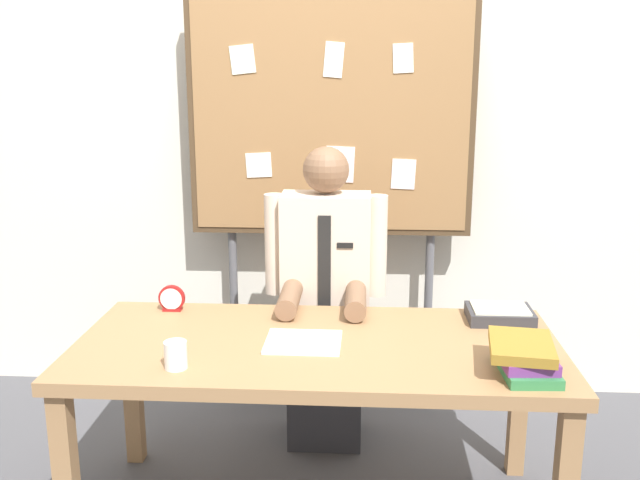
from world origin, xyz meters
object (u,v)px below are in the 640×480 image
Objects in this scene: person at (326,310)px; bulletin_board at (331,121)px; paper_tray at (500,314)px; desk at (317,362)px; desk_clock at (172,299)px; coffee_mug at (176,355)px; open_notebook at (303,342)px; book_stack at (524,356)px.

bulletin_board is at bearing 90.00° from person.
bulletin_board is at bearing 134.24° from paper_tray.
desk is 16.32× the size of desk_clock.
coffee_mug is (0.17, -0.58, -0.00)m from desk_clock.
bulletin_board is at bearing 90.00° from desk.
bulletin_board reaches higher than paper_tray.
desk is at bearing -90.00° from bulletin_board.
paper_tray reaches higher than open_notebook.
desk is 0.72m from desk_clock.
desk is 6.98× the size of paper_tray.
person reaches higher than open_notebook.
person is 0.99m from coffee_mug.
person is 0.71m from desk_clock.
book_stack is (0.71, -0.22, 0.14)m from desk.
book_stack reaches higher than open_notebook.
coffee_mug reaches higher than paper_tray.
bulletin_board is 8.07× the size of paper_tray.
person is 0.62m from open_notebook.
desk_clock is at bearing -156.08° from person.
book_stack is (0.71, -0.82, 0.14)m from person.
desk_clock reaches higher than desk.
paper_tray is at bearing 20.87° from desk.
desk_clock reaches higher than book_stack.
person is 12.61× the size of desk_clock.
book_stack is at bearing -21.75° from desk_clock.
desk is 0.86× the size of bulletin_board.
open_notebook is 0.83m from paper_tray.
book_stack is 1.45m from desk_clock.
person reaches higher than desk_clock.
open_notebook is 0.68m from desk_clock.
open_notebook is at bearing -159.07° from paper_tray.
book_stack reaches higher than paper_tray.
book_stack is 0.79m from open_notebook.
paper_tray is (1.19, 0.55, -0.02)m from coffee_mug.
open_notebook is at bearing -94.63° from person.
desk_clock is (-0.59, 0.33, 0.04)m from open_notebook.
bulletin_board is at bearing 48.13° from desk_clock.
desk is 0.10m from open_notebook.
book_stack is 2.76× the size of desk_clock.
desk_clock is at bearing 106.38° from coffee_mug.
open_notebook is at bearing -29.62° from desk_clock.
book_stack is 1.18m from coffee_mug.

